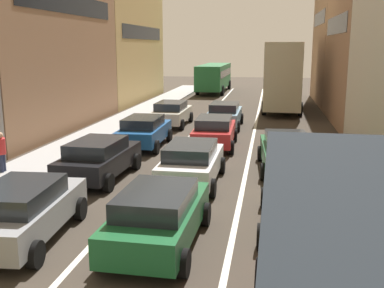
% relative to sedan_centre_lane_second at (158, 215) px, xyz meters
% --- Properties ---
extents(sidewalk_left, '(2.60, 64.00, 0.14)m').
position_rel_sedan_centre_lane_second_xyz_m(sidewalk_left, '(-6.65, 12.56, -0.73)').
color(sidewalk_left, '#9E9E9E').
rests_on(sidewalk_left, ground).
extents(lane_stripe_left, '(0.16, 60.00, 0.01)m').
position_rel_sedan_centre_lane_second_xyz_m(lane_stripe_left, '(-1.65, 12.56, -0.79)').
color(lane_stripe_left, silver).
rests_on(lane_stripe_left, ground).
extents(lane_stripe_right, '(0.16, 60.00, 0.01)m').
position_rel_sedan_centre_lane_second_xyz_m(lane_stripe_right, '(1.75, 12.56, -0.79)').
color(lane_stripe_right, silver).
rests_on(lane_stripe_right, ground).
extents(building_row_left, '(7.20, 43.90, 13.16)m').
position_rel_sedan_centre_lane_second_xyz_m(building_row_left, '(-11.95, 15.13, 4.95)').
color(building_row_left, gray).
rests_on(building_row_left, ground).
extents(sedan_centre_lane_second, '(2.13, 4.33, 1.49)m').
position_rel_sedan_centre_lane_second_xyz_m(sedan_centre_lane_second, '(0.00, 0.00, 0.00)').
color(sedan_centre_lane_second, '#19592D').
rests_on(sedan_centre_lane_second, ground).
extents(wagon_left_lane_second, '(2.30, 4.41, 1.49)m').
position_rel_sedan_centre_lane_second_xyz_m(wagon_left_lane_second, '(-3.42, -0.23, 0.00)').
color(wagon_left_lane_second, gray).
rests_on(wagon_left_lane_second, ground).
extents(hatchback_centre_lane_third, '(2.07, 4.30, 1.49)m').
position_rel_sedan_centre_lane_second_xyz_m(hatchback_centre_lane_third, '(-0.09, 5.25, 0.00)').
color(hatchback_centre_lane_third, silver).
rests_on(hatchback_centre_lane_third, ground).
extents(sedan_left_lane_third, '(2.19, 4.36, 1.49)m').
position_rel_sedan_centre_lane_second_xyz_m(sedan_left_lane_third, '(-3.54, 5.28, 0.00)').
color(sedan_left_lane_third, black).
rests_on(sedan_left_lane_third, ground).
extents(coupe_centre_lane_fourth, '(2.15, 4.35, 1.49)m').
position_rel_sedan_centre_lane_second_xyz_m(coupe_centre_lane_fourth, '(-0.02, 11.38, 0.00)').
color(coupe_centre_lane_fourth, '#A51E1E').
rests_on(coupe_centre_lane_fourth, ground).
extents(sedan_left_lane_fourth, '(2.11, 4.32, 1.49)m').
position_rel_sedan_centre_lane_second_xyz_m(sedan_left_lane_fourth, '(-3.38, 10.87, 0.00)').
color(sedan_left_lane_fourth, '#194C8C').
rests_on(sedan_left_lane_fourth, ground).
extents(sedan_centre_lane_fifth, '(2.07, 4.30, 1.49)m').
position_rel_sedan_centre_lane_second_xyz_m(sedan_centre_lane_fifth, '(-0.09, 17.01, 0.00)').
color(sedan_centre_lane_fifth, '#759EB7').
rests_on(sedan_centre_lane_fifth, ground).
extents(sedan_left_lane_fifth, '(2.09, 4.31, 1.49)m').
position_rel_sedan_centre_lane_second_xyz_m(sedan_left_lane_fifth, '(-3.35, 16.98, 0.00)').
color(sedan_left_lane_fifth, beige).
rests_on(sedan_left_lane_fifth, ground).
extents(sedan_right_lane_behind_truck, '(2.09, 4.32, 1.49)m').
position_rel_sedan_centre_lane_second_xyz_m(sedan_right_lane_behind_truck, '(3.42, 1.66, 0.00)').
color(sedan_right_lane_behind_truck, '#B29319').
rests_on(sedan_right_lane_behind_truck, ground).
extents(wagon_right_lane_far, '(2.29, 4.41, 1.49)m').
position_rel_sedan_centre_lane_second_xyz_m(wagon_right_lane_far, '(3.26, 7.57, 0.00)').
color(wagon_right_lane_far, '#19592D').
rests_on(wagon_right_lane_far, ground).
extents(bus_mid_queue_primary, '(3.09, 10.59, 5.06)m').
position_rel_sedan_centre_lane_second_xyz_m(bus_mid_queue_primary, '(3.55, 25.49, 2.03)').
color(bus_mid_queue_primary, '#BFB793').
rests_on(bus_mid_queue_primary, ground).
extents(bus_far_queue_secondary, '(2.86, 10.52, 2.90)m').
position_rel_sedan_centre_lane_second_xyz_m(bus_far_queue_secondary, '(-3.33, 38.09, 0.96)').
color(bus_far_queue_secondary, '#1E6033').
rests_on(bus_far_queue_secondary, ground).
extents(pedestrian_near_kerb, '(0.34, 0.54, 1.66)m').
position_rel_sedan_centre_lane_second_xyz_m(pedestrian_near_kerb, '(-7.34, 5.12, 0.15)').
color(pedestrian_near_kerb, '#262D47').
rests_on(pedestrian_near_kerb, ground).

